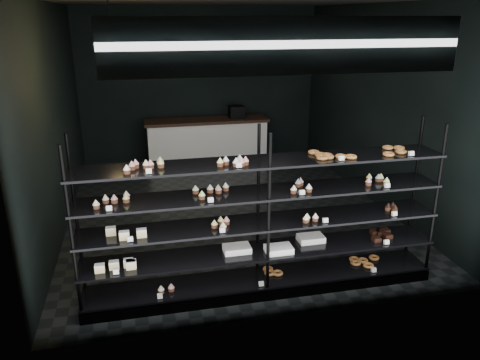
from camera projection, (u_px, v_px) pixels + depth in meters
The scene contains 5 objects.
room at pixel (227, 112), 7.17m from camera, with size 5.01×6.01×3.20m.
display_shelf at pixel (260, 241), 5.22m from camera, with size 4.00×0.50×1.91m.
signage at pixel (290, 46), 4.10m from camera, with size 3.30×0.05×0.50m.
pendant_lamp at pixel (113, 63), 5.71m from camera, with size 0.35×0.35×0.90m.
service_counter at pixel (207, 141), 9.85m from camera, with size 2.55×0.65×1.23m.
Camera 1 is at (-1.36, -6.98, 3.00)m, focal length 35.00 mm.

